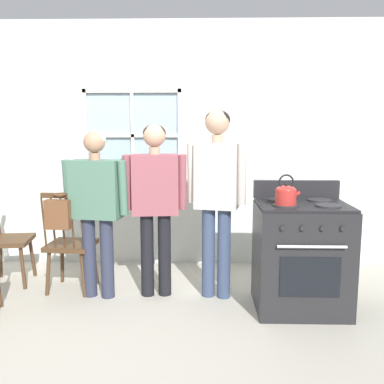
{
  "coord_description": "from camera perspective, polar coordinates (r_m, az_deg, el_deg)",
  "views": [
    {
      "loc": [
        0.6,
        -3.4,
        1.57
      ],
      "look_at": [
        0.51,
        0.27,
        1.0
      ],
      "focal_mm": 40.0,
      "sensor_mm": 36.0,
      "label": 1
    }
  ],
  "objects": [
    {
      "name": "kettle",
      "position": [
        3.53,
        12.42,
        -0.28
      ],
      "size": [
        0.21,
        0.17,
        0.25
      ],
      "color": "red",
      "rests_on": "stove"
    },
    {
      "name": "person_adult_right",
      "position": [
        3.82,
        3.32,
        0.98
      ],
      "size": [
        0.54,
        0.29,
        1.71
      ],
      "rotation": [
        0.0,
        0.0,
        -0.23
      ],
      "color": "#384766",
      "rests_on": "ground_plane"
    },
    {
      "name": "chair_by_window",
      "position": [
        4.26,
        -15.92,
        -6.87
      ],
      "size": [
        0.45,
        0.44,
        0.97
      ],
      "rotation": [
        0.0,
        0.0,
        3.05
      ],
      "color": "#4C331E",
      "rests_on": "ground_plane"
    },
    {
      "name": "stove",
      "position": [
        3.82,
        14.32,
        -8.16
      ],
      "size": [
        0.76,
        0.68,
        1.08
      ],
      "color": "#232326",
      "rests_on": "ground_plane"
    },
    {
      "name": "person_teen_center",
      "position": [
        3.88,
        -4.94,
        -0.2
      ],
      "size": [
        0.58,
        0.25,
        1.58
      ],
      "rotation": [
        0.0,
        0.0,
        0.1
      ],
      "color": "black",
      "rests_on": "ground_plane"
    },
    {
      "name": "handbag",
      "position": [
        3.96,
        -17.42,
        -2.77
      ],
      "size": [
        0.23,
        0.2,
        0.31
      ],
      "color": "brown",
      "rests_on": "chair_by_window"
    },
    {
      "name": "chair_center_cluster",
      "position": [
        4.66,
        -23.39,
        -5.91
      ],
      "size": [
        0.45,
        0.46,
        0.97
      ],
      "rotation": [
        0.0,
        0.0,
        1.69
      ],
      "color": "#4C331E",
      "rests_on": "ground_plane"
    },
    {
      "name": "wall_back",
      "position": [
        4.84,
        -5.61,
        6.11
      ],
      "size": [
        6.4,
        0.16,
        2.7
      ],
      "color": "silver",
      "rests_on": "ground_plane"
    },
    {
      "name": "person_elderly_left",
      "position": [
        3.94,
        -12.65,
        -0.87
      ],
      "size": [
        0.61,
        0.28,
        1.52
      ],
      "rotation": [
        0.0,
        0.0,
        -0.17
      ],
      "color": "#2D3347",
      "rests_on": "ground_plane"
    },
    {
      "name": "potted_plant",
      "position": [
        4.82,
        -9.36,
        2.39
      ],
      "size": [
        0.16,
        0.16,
        0.3
      ],
      "color": "beige",
      "rests_on": "wall_back"
    },
    {
      "name": "ground_plane",
      "position": [
        3.79,
        -8.11,
        -15.73
      ],
      "size": [
        16.0,
        16.0,
        0.0
      ],
      "primitive_type": "plane",
      "color": "#B2AD9E"
    }
  ]
}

